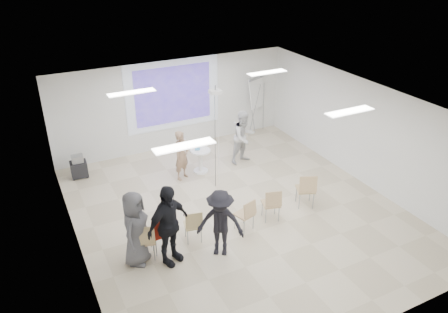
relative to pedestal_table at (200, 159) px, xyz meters
name	(u,v)px	position (x,y,z in m)	size (l,w,h in m)	color
floor	(238,212)	(-0.01, -2.41, -0.47)	(8.00, 9.00, 0.10)	beige
ceiling	(240,101)	(-0.01, -2.41, 2.63)	(8.00, 9.00, 0.10)	white
wall_back	(173,104)	(-0.01, 2.14, 1.08)	(8.00, 0.10, 3.00)	silver
wall_left	(70,200)	(-4.06, -2.41, 1.08)	(0.10, 9.00, 3.00)	silver
wall_right	(363,131)	(4.04, -2.41, 1.08)	(0.10, 9.00, 3.00)	silver
projection_halo	(173,95)	(-0.01, 2.07, 1.43)	(3.20, 0.01, 2.30)	silver
projection_image	(173,95)	(-0.01, 2.06, 1.43)	(2.60, 0.01, 1.90)	#4A34B4
pedestal_table	(200,159)	(0.00, 0.00, 0.00)	(0.81, 0.81, 0.76)	white
player_left	(182,152)	(-0.64, -0.11, 0.43)	(0.62, 0.42, 1.71)	#9A785E
player_right	(244,134)	(1.50, 0.00, 0.53)	(0.92, 0.73, 1.90)	silver
controller_left	(184,139)	(-0.46, 0.14, 0.71)	(0.04, 0.12, 0.04)	white
controller_right	(235,123)	(1.32, 0.25, 0.86)	(0.04, 0.11, 0.04)	white
chair_far_left	(145,239)	(-2.75, -3.18, 0.13)	(0.53, 0.56, 0.94)	tan
chair_left_mid	(161,231)	(-2.34, -3.08, 0.14)	(0.46, 0.49, 0.94)	tan
chair_left_inner	(193,224)	(-1.55, -3.08, 0.09)	(0.48, 0.51, 0.86)	tan
chair_center	(246,213)	(-0.22, -3.24, 0.08)	(0.50, 0.52, 0.85)	tan
chair_right_inner	(272,202)	(0.55, -3.16, 0.11)	(0.53, 0.55, 0.90)	tan
chair_right_far	(307,188)	(1.69, -3.04, 0.16)	(0.62, 0.64, 0.99)	tan
red_jacket	(163,229)	(-2.34, -3.22, 0.30)	(0.47, 0.11, 0.45)	#A12113
laptop	(193,223)	(-1.53, -2.99, 0.04)	(0.32, 0.23, 0.02)	black
audience_left	(168,220)	(-2.29, -3.48, 0.68)	(1.28, 0.77, 2.20)	black
audience_mid	(220,219)	(-1.18, -3.73, 0.50)	(1.20, 0.65, 1.85)	black
audience_outer	(135,225)	(-2.93, -3.15, 0.56)	(0.96, 0.63, 1.97)	#56555A
flipchart_easel	(257,93)	(3.00, 1.79, 1.11)	(0.84, 0.67, 2.09)	#92959A
av_cart	(79,167)	(-3.38, 1.34, -0.09)	(0.50, 0.41, 0.71)	black
ceiling_projector	(216,97)	(0.09, -0.92, 2.27)	(0.30, 0.25, 3.00)	white
fluor_panel_nw	(132,93)	(-2.01, -0.41, 2.55)	(1.20, 0.30, 0.02)	white
fluor_panel_ne	(267,72)	(1.99, -0.41, 2.55)	(1.20, 0.30, 0.02)	white
fluor_panel_sw	(184,146)	(-2.01, -3.91, 2.55)	(1.20, 0.30, 0.02)	white
fluor_panel_se	(350,111)	(1.99, -3.91, 2.55)	(1.20, 0.30, 0.02)	white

